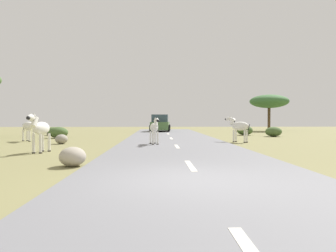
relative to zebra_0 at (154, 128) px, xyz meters
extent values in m
plane|color=olive|center=(0.83, -9.37, -0.89)|extent=(90.00, 90.00, 0.00)
cube|color=slate|center=(1.09, -9.37, -0.87)|extent=(6.00, 64.00, 0.05)
cube|color=silver|center=(1.09, -7.37, -0.84)|extent=(0.16, 2.00, 0.01)
cube|color=silver|center=(1.09, -1.37, -0.84)|extent=(0.16, 2.00, 0.01)
cube|color=silver|center=(1.09, 4.63, -0.84)|extent=(0.16, 2.00, 0.01)
cube|color=silver|center=(1.09, 10.63, -0.84)|extent=(0.16, 2.00, 0.01)
cube|color=silver|center=(1.09, 16.63, -0.84)|extent=(0.16, 2.00, 0.01)
ellipsoid|color=silver|center=(-0.02, 0.08, 0.02)|extent=(0.59, 1.04, 0.46)
cylinder|color=silver|center=(-0.07, -0.26, -0.51)|extent=(0.12, 0.12, 0.66)
cylinder|color=#28231E|center=(-0.07, -0.26, -0.82)|extent=(0.13, 0.13, 0.04)
cylinder|color=silver|center=(0.17, -0.20, -0.51)|extent=(0.12, 0.12, 0.66)
cylinder|color=#28231E|center=(0.17, -0.20, -0.82)|extent=(0.13, 0.13, 0.04)
cylinder|color=silver|center=(-0.21, 0.37, -0.51)|extent=(0.12, 0.12, 0.66)
cylinder|color=#28231E|center=(-0.21, 0.37, -0.82)|extent=(0.13, 0.13, 0.04)
cylinder|color=silver|center=(0.04, 0.42, -0.51)|extent=(0.12, 0.12, 0.66)
cylinder|color=#28231E|center=(0.04, 0.42, -0.82)|extent=(0.13, 0.13, 0.04)
cylinder|color=silver|center=(0.08, -0.38, 0.26)|extent=(0.25, 0.38, 0.39)
cube|color=black|center=(0.08, -0.38, 0.34)|extent=(0.10, 0.32, 0.27)
ellipsoid|color=silver|center=(0.13, -0.60, 0.40)|extent=(0.26, 0.45, 0.21)
ellipsoid|color=black|center=(0.17, -0.77, 0.39)|extent=(0.15, 0.17, 0.13)
cone|color=silver|center=(0.05, -0.51, 0.51)|extent=(0.09, 0.09, 0.12)
cone|color=silver|center=(0.17, -0.48, 0.51)|extent=(0.09, 0.09, 0.12)
cylinder|color=black|center=(-0.12, 0.56, -0.07)|extent=(0.06, 0.14, 0.39)
ellipsoid|color=silver|center=(4.95, 1.69, 0.05)|extent=(1.07, 1.05, 0.51)
cylinder|color=silver|center=(4.79, 2.03, -0.53)|extent=(0.15, 0.15, 0.73)
cylinder|color=#28231E|center=(4.79, 2.03, -0.87)|extent=(0.17, 0.17, 0.05)
cylinder|color=silver|center=(4.60, 1.83, -0.53)|extent=(0.15, 0.15, 0.73)
cylinder|color=#28231E|center=(4.60, 1.83, -0.87)|extent=(0.17, 0.17, 0.05)
cylinder|color=silver|center=(5.30, 1.55, -0.53)|extent=(0.15, 0.15, 0.73)
cylinder|color=#28231E|center=(5.30, 1.55, -0.87)|extent=(0.17, 0.17, 0.05)
cylinder|color=silver|center=(5.11, 1.35, -0.53)|extent=(0.15, 0.15, 0.73)
cylinder|color=#28231E|center=(5.11, 1.35, -0.87)|extent=(0.17, 0.17, 0.05)
cylinder|color=silver|center=(4.58, 2.05, 0.31)|extent=(0.41, 0.40, 0.43)
cube|color=black|center=(4.58, 2.05, 0.40)|extent=(0.28, 0.27, 0.30)
ellipsoid|color=silver|center=(4.40, 2.22, 0.47)|extent=(0.47, 0.46, 0.23)
ellipsoid|color=black|center=(4.26, 2.35, 0.45)|extent=(0.21, 0.21, 0.14)
cone|color=silver|center=(4.53, 2.19, 0.59)|extent=(0.12, 0.12, 0.14)
cone|color=silver|center=(4.44, 2.09, 0.59)|extent=(0.12, 0.12, 0.14)
cylinder|color=black|center=(5.34, 1.32, -0.04)|extent=(0.14, 0.13, 0.43)
ellipsoid|color=silver|center=(-4.55, -3.31, 0.09)|extent=(0.58, 1.16, 0.53)
cylinder|color=silver|center=(-4.74, -3.66, -0.51)|extent=(0.12, 0.12, 0.76)
cylinder|color=#28231E|center=(-4.74, -3.66, -0.87)|extent=(0.14, 0.14, 0.05)
cylinder|color=silver|center=(-4.46, -3.69, -0.51)|extent=(0.12, 0.12, 0.76)
cylinder|color=#28231E|center=(-4.46, -3.69, -0.87)|extent=(0.14, 0.14, 0.05)
cylinder|color=silver|center=(-4.65, -2.93, -0.51)|extent=(0.12, 0.12, 0.76)
cylinder|color=#28231E|center=(-4.65, -2.93, -0.87)|extent=(0.14, 0.14, 0.05)
cylinder|color=silver|center=(-4.37, -2.97, -0.51)|extent=(0.12, 0.12, 0.76)
cylinder|color=#28231E|center=(-4.37, -2.97, -0.87)|extent=(0.14, 0.14, 0.05)
cylinder|color=silver|center=(-4.62, -3.84, 0.37)|extent=(0.25, 0.42, 0.45)
cube|color=black|center=(-4.62, -3.84, 0.46)|extent=(0.08, 0.37, 0.31)
ellipsoid|color=silver|center=(-4.65, -4.10, 0.53)|extent=(0.26, 0.51, 0.24)
ellipsoid|color=black|center=(-4.67, -4.30, 0.51)|extent=(0.16, 0.19, 0.15)
cone|color=silver|center=(-4.71, -3.98, 0.65)|extent=(0.10, 0.10, 0.14)
cone|color=silver|center=(-4.57, -3.99, 0.65)|extent=(0.10, 0.10, 0.14)
cylinder|color=black|center=(-4.49, -2.76, -0.01)|extent=(0.06, 0.16, 0.45)
ellipsoid|color=silver|center=(-7.67, 3.00, 0.04)|extent=(1.10, 0.98, 0.50)
cylinder|color=silver|center=(-7.48, 2.69, -0.53)|extent=(0.15, 0.15, 0.72)
cylinder|color=#28231E|center=(-7.48, 2.69, -0.87)|extent=(0.17, 0.17, 0.05)
cylinder|color=silver|center=(-7.31, 2.90, -0.53)|extent=(0.15, 0.15, 0.72)
cylinder|color=#28231E|center=(-7.31, 2.90, -0.87)|extent=(0.17, 0.17, 0.05)
cylinder|color=silver|center=(-8.03, 3.11, -0.53)|extent=(0.15, 0.15, 0.72)
cylinder|color=#28231E|center=(-8.03, 3.11, -0.87)|extent=(0.17, 0.17, 0.05)
cylinder|color=silver|center=(-7.86, 3.32, -0.53)|extent=(0.15, 0.15, 0.72)
cylinder|color=#28231E|center=(-7.86, 3.32, -0.87)|extent=(0.17, 0.17, 0.05)
cylinder|color=silver|center=(-7.27, 2.70, 0.30)|extent=(0.42, 0.38, 0.42)
cube|color=black|center=(-7.27, 2.70, 0.38)|extent=(0.30, 0.24, 0.29)
ellipsoid|color=silver|center=(-7.07, 2.54, 0.46)|extent=(0.48, 0.43, 0.23)
ellipsoid|color=black|center=(-6.92, 2.43, 0.44)|extent=(0.21, 0.20, 0.14)
cone|color=silver|center=(-7.20, 2.56, 0.57)|extent=(0.12, 0.12, 0.13)
cone|color=silver|center=(-7.12, 2.67, 0.57)|extent=(0.12, 0.12, 0.13)
cylinder|color=black|center=(-8.09, 3.32, -0.05)|extent=(0.14, 0.12, 0.43)
cube|color=#476B38|center=(0.47, 16.44, -0.26)|extent=(2.10, 4.32, 0.80)
cube|color=#334751|center=(0.46, 16.24, 0.52)|extent=(1.79, 2.31, 0.76)
cube|color=black|center=(0.63, 18.60, -0.54)|extent=(1.72, 0.28, 0.24)
cylinder|color=black|center=(1.47, 17.72, -0.50)|extent=(0.27, 0.69, 0.68)
cylinder|color=black|center=(-0.33, 17.85, -0.50)|extent=(0.27, 0.69, 0.68)
cylinder|color=black|center=(1.27, 15.03, -0.50)|extent=(0.27, 0.69, 0.68)
cylinder|color=black|center=(-0.52, 15.16, -0.50)|extent=(0.27, 0.69, 0.68)
cylinder|color=#4C3823|center=(12.69, 18.32, 0.39)|extent=(0.31, 0.31, 2.56)
ellipsoid|color=#386633|center=(12.69, 18.32, 2.41)|extent=(4.28, 4.28, 1.50)
ellipsoid|color=#425B2D|center=(9.06, 7.37, -0.52)|extent=(1.24, 1.12, 0.74)
ellipsoid|color=#425B2D|center=(7.41, 9.41, -0.50)|extent=(1.30, 1.17, 0.78)
ellipsoid|color=#425B2D|center=(-6.83, 6.08, -0.50)|extent=(1.31, 1.18, 0.79)
ellipsoid|color=#425B2D|center=(-8.42, 9.67, -0.55)|extent=(1.13, 1.01, 0.68)
ellipsoid|color=#A89E8C|center=(8.39, 12.09, -0.73)|extent=(0.66, 0.53, 0.33)
ellipsoid|color=#A89E8C|center=(-2.30, -7.04, -0.61)|extent=(0.76, 0.83, 0.56)
ellipsoid|color=gray|center=(-5.07, 0.99, -0.63)|extent=(0.66, 0.72, 0.52)
camera|label=1|loc=(0.15, -16.08, 0.49)|focal=33.21mm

